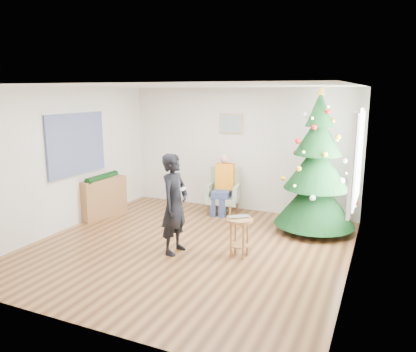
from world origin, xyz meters
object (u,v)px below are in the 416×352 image
at_px(armchair, 223,197).
at_px(standing_man, 175,204).
at_px(christmas_tree, 317,168).
at_px(stool, 239,237).
at_px(console, 103,198).

height_order(armchair, standing_man, standing_man).
bearing_deg(armchair, christmas_tree, -21.40).
distance_m(christmas_tree, standing_man, 2.69).
bearing_deg(christmas_tree, stool, -117.57).
height_order(stool, standing_man, standing_man).
relative_size(christmas_tree, stool, 4.28).
xyz_separation_m(christmas_tree, console, (-4.08, -0.86, -0.78)).
xyz_separation_m(armchair, console, (-2.13, -1.25, 0.05)).
relative_size(christmas_tree, armchair, 2.75).
xyz_separation_m(christmas_tree, armchair, (-1.95, 0.39, -0.83)).
distance_m(armchair, standing_man, 2.34).
height_order(stool, armchair, armchair).
height_order(christmas_tree, armchair, christmas_tree).
bearing_deg(standing_man, armchair, 4.98).
xyz_separation_m(stool, armchair, (-1.08, 2.04, 0.03)).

